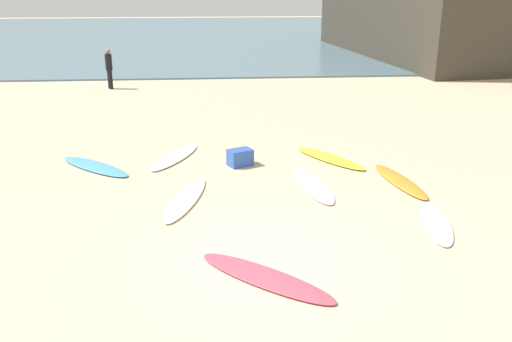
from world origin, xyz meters
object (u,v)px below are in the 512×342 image
object	(u,v)px
surfboard_6	(186,199)
surfboard_4	(265,277)
surfboard_2	(95,166)
surfboard_5	(436,222)
surfboard_3	(175,157)
surfboard_0	(400,181)
surfboard_7	(330,158)
surfboard_1	(313,185)
beachgoer_near	(109,67)
beach_cooler	(240,158)

from	to	relation	value
surfboard_6	surfboard_4	bearing A→B (deg)	126.33
surfboard_2	surfboard_5	size ratio (longest dim) A/B	1.17
surfboard_3	surfboard_6	xyz separation A→B (m)	(0.41, -2.92, 0.00)
surfboard_2	surfboard_5	bearing A→B (deg)	-75.93
surfboard_0	surfboard_4	size ratio (longest dim) A/B	0.94
surfboard_0	surfboard_5	xyz separation A→B (m)	(-0.03, -2.26, -0.01)
surfboard_2	surfboard_5	distance (m)	8.16
surfboard_3	surfboard_6	bearing A→B (deg)	121.72
surfboard_7	surfboard_6	bearing A→B (deg)	-179.01
surfboard_2	surfboard_3	distance (m)	2.03
surfboard_1	surfboard_3	size ratio (longest dim) A/B	1.00
surfboard_5	beachgoer_near	xyz separation A→B (m)	(-8.54, 14.26, 0.90)
surfboard_3	surfboard_4	bearing A→B (deg)	129.65
surfboard_4	surfboard_1	bearing A→B (deg)	20.92
surfboard_0	surfboard_7	world-z (taller)	surfboard_7
surfboard_1	surfboard_2	bearing A→B (deg)	153.97
surfboard_2	surfboard_3	size ratio (longest dim) A/B	1.01
surfboard_1	beach_cooler	distance (m)	2.23
surfboard_5	beachgoer_near	size ratio (longest dim) A/B	1.25
surfboard_0	surfboard_5	size ratio (longest dim) A/B	1.14
surfboard_3	surfboard_6	world-z (taller)	surfboard_6
beachgoer_near	surfboard_5	bearing A→B (deg)	2.09
surfboard_6	beachgoer_near	bearing A→B (deg)	-59.80
surfboard_3	surfboard_7	size ratio (longest dim) A/B	1.01
surfboard_2	surfboard_4	world-z (taller)	surfboard_2
surfboard_2	surfboard_6	xyz separation A→B (m)	(2.35, -2.29, -0.01)
surfboard_4	beachgoer_near	bearing A→B (deg)	58.58
beachgoer_near	surfboard_7	bearing A→B (deg)	6.73
surfboard_2	beach_cooler	xyz separation A→B (m)	(3.61, -0.09, 0.17)
surfboard_2	surfboard_0	bearing A→B (deg)	-60.22
surfboard_1	surfboard_3	world-z (taller)	surfboard_3
surfboard_1	surfboard_7	distance (m)	2.01
surfboard_3	surfboard_2	bearing A→B (deg)	41.69
surfboard_6	surfboard_5	bearing A→B (deg)	175.99
surfboard_2	beachgoer_near	distance (m)	10.52
surfboard_1	surfboard_4	size ratio (longest dim) A/B	0.95
surfboard_0	surfboard_2	bearing A→B (deg)	158.34
surfboard_1	beachgoer_near	size ratio (longest dim) A/B	1.44
surfboard_5	beach_cooler	xyz separation A→B (m)	(-3.58, 3.77, 0.18)
surfboard_5	beachgoer_near	world-z (taller)	beachgoer_near
beachgoer_near	surfboard_6	bearing A→B (deg)	-12.60
surfboard_2	surfboard_7	size ratio (longest dim) A/B	1.02
surfboard_0	surfboard_4	xyz separation A→B (m)	(-3.50, -4.04, -0.01)
surfboard_0	surfboard_5	bearing A→B (deg)	-99.95
surfboard_1	beach_cooler	size ratio (longest dim) A/B	4.13
surfboard_0	beachgoer_near	bearing A→B (deg)	116.41
surfboard_0	surfboard_1	distance (m)	2.05
surfboard_3	beachgoer_near	world-z (taller)	beachgoer_near
surfboard_0	surfboard_4	world-z (taller)	surfboard_0
surfboard_3	beachgoer_near	size ratio (longest dim) A/B	1.44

